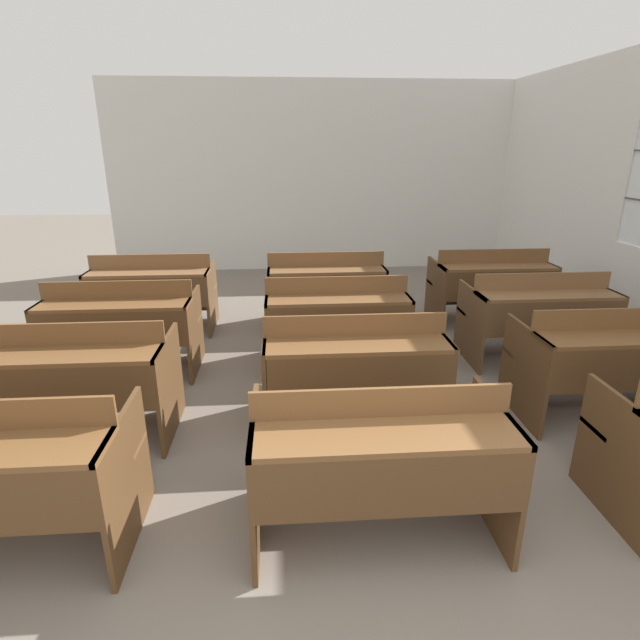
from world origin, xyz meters
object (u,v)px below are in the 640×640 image
object	(u,v)px
bench_front_center	(379,457)
bench_second_center	(354,366)
bench_second_left	(73,377)
bench_back_right	(491,283)
bench_second_right	(610,358)
bench_third_left	(121,324)
bench_third_right	(538,313)
bench_back_left	(153,289)
bench_back_center	(326,286)
bench_third_center	(336,318)

from	to	relation	value
bench_front_center	bench_second_center	size ratio (longest dim) A/B	1.00
bench_second_left	bench_back_right	distance (m)	4.48
bench_second_right	bench_third_left	size ratio (longest dim) A/B	1.00
bench_second_left	bench_third_right	distance (m)	4.04
bench_second_center	bench_back_left	size ratio (longest dim) A/B	1.00
bench_back_left	bench_second_right	bearing A→B (deg)	-29.44
bench_back_right	bench_back_left	bearing A→B (deg)	-179.95
bench_second_right	bench_third_left	distance (m)	4.05
bench_second_center	bench_third_right	distance (m)	2.20
bench_third_left	bench_back_left	xyz separation A→B (m)	(0.01, 1.13, 0.00)
bench_back_center	bench_back_right	xyz separation A→B (m)	(1.94, 0.02, 0.00)
bench_second_left	bench_back_center	distance (m)	2.94
bench_third_center	bench_back_right	size ratio (longest dim) A/B	1.00
bench_back_left	bench_back_right	distance (m)	3.87
bench_third_left	bench_back_center	distance (m)	2.24
bench_second_center	bench_back_left	bearing A→B (deg)	131.68
bench_third_left	bench_back_left	distance (m)	1.13
bench_front_center	bench_second_left	distance (m)	2.22
bench_front_center	bench_back_right	bearing A→B (deg)	59.68
bench_third_center	bench_third_right	world-z (taller)	same
bench_third_center	bench_back_right	bearing A→B (deg)	30.12
bench_third_right	bench_back_right	bearing A→B (deg)	90.16
bench_third_left	bench_back_right	world-z (taller)	same
bench_second_right	bench_second_center	bearing A→B (deg)	179.86
bench_second_right	bench_third_left	xyz separation A→B (m)	(-3.90, 1.07, 0.00)
bench_third_center	bench_third_right	size ratio (longest dim) A/B	1.00
bench_third_right	bench_back_center	xyz separation A→B (m)	(-1.94, 1.10, 0.00)
bench_third_center	bench_back_right	distance (m)	2.23
bench_back_left	bench_back_right	bearing A→B (deg)	0.05
bench_second_left	bench_third_center	bearing A→B (deg)	29.69
bench_third_left	bench_second_left	bearing A→B (deg)	-90.08
bench_second_left	bench_third_right	size ratio (longest dim) A/B	1.00
bench_second_center	bench_back_right	distance (m)	2.91
bench_second_right	bench_back_right	distance (m)	2.20
bench_back_left	bench_third_left	bearing A→B (deg)	-90.47
bench_third_left	bench_back_center	xyz separation A→B (m)	(1.94, 1.11, 0.00)
bench_second_left	bench_back_right	size ratio (longest dim) A/B	1.00
bench_second_center	bench_second_left	bearing A→B (deg)	-179.00
bench_second_center	bench_third_right	size ratio (longest dim) A/B	1.00
bench_front_center	bench_third_right	size ratio (longest dim) A/B	1.00
bench_front_center	bench_third_center	size ratio (longest dim) A/B	1.00
bench_third_center	bench_third_right	bearing A→B (deg)	-0.14
bench_back_left	bench_front_center	bearing A→B (deg)	-59.81
bench_second_center	bench_back_left	world-z (taller)	same
bench_third_right	bench_second_left	bearing A→B (deg)	-164.10
bench_third_center	bench_second_center	bearing A→B (deg)	-89.16
bench_second_center	bench_back_center	size ratio (longest dim) A/B	1.00
bench_second_center	bench_back_center	bearing A→B (deg)	90.56
bench_second_center	bench_third_center	xyz separation A→B (m)	(-0.02, 1.08, 0.00)
bench_second_right	bench_third_right	xyz separation A→B (m)	(-0.02, 1.08, 0.00)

